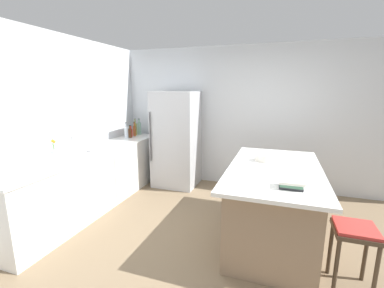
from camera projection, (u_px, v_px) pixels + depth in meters
ground_plane at (217, 250)px, 2.99m from camera, size 7.20×7.20×0.00m
wall_rear at (247, 118)px, 4.80m from camera, size 6.00×0.10×2.60m
wall_left at (42, 129)px, 3.50m from camera, size 0.10×6.00×2.60m
counter_run_left at (95, 178)px, 4.04m from camera, size 0.64×3.19×0.91m
kitchen_island at (272, 203)px, 3.16m from camera, size 1.06×1.95×0.91m
refrigerator at (177, 139)px, 4.90m from camera, size 0.79×0.76×1.79m
bar_stool at (355, 238)px, 2.32m from camera, size 0.36×0.36×0.63m
sink_faucet at (73, 144)px, 3.62m from camera, size 0.15×0.05×0.30m
flower_vase at (55, 155)px, 3.24m from camera, size 0.08×0.08×0.31m
paper_towel_roll at (90, 143)px, 3.85m from camera, size 0.14×0.14×0.31m
gin_bottle at (139, 128)px, 5.31m from camera, size 0.08×0.08×0.32m
olive_oil_bottle at (135, 129)px, 5.23m from camera, size 0.06×0.06×0.33m
vinegar_bottle at (134, 130)px, 5.12m from camera, size 0.06×0.06×0.28m
hot_sauce_bottle at (131, 133)px, 5.04m from camera, size 0.06×0.06×0.22m
syrup_bottle at (130, 133)px, 4.94m from camera, size 0.07×0.07×0.24m
soda_bottle at (126, 132)px, 4.86m from camera, size 0.07×0.07×0.30m
cookbook_stack at (291, 184)px, 2.43m from camera, size 0.24×0.19×0.08m
mixing_bowl at (265, 158)px, 3.35m from camera, size 0.24×0.24×0.09m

